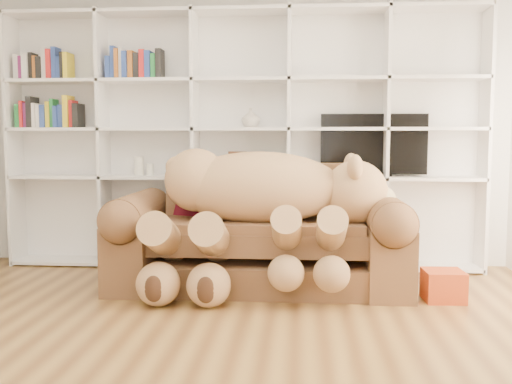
# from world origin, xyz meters

# --- Properties ---
(floor) EXTENTS (5.00, 5.00, 0.00)m
(floor) POSITION_xyz_m (0.00, 0.00, 0.00)
(floor) COLOR brown
(floor) RESTS_ON ground
(wall_back) EXTENTS (5.00, 0.02, 2.70)m
(wall_back) POSITION_xyz_m (0.00, 2.50, 1.35)
(wall_back) COLOR white
(wall_back) RESTS_ON floor
(bookshelf) EXTENTS (4.43, 0.35, 2.40)m
(bookshelf) POSITION_xyz_m (-0.24, 2.36, 1.31)
(bookshelf) COLOR white
(bookshelf) RESTS_ON floor
(sofa) EXTENTS (2.37, 1.03, 1.00)m
(sofa) POSITION_xyz_m (0.22, 1.64, 0.38)
(sofa) COLOR brown
(sofa) RESTS_ON floor
(teddy_bear) EXTENTS (1.96, 1.03, 1.14)m
(teddy_bear) POSITION_xyz_m (0.23, 1.44, 0.72)
(teddy_bear) COLOR tan
(teddy_bear) RESTS_ON sofa
(throw_pillow) EXTENTS (0.49, 0.39, 0.46)m
(throw_pillow) POSITION_xyz_m (-0.33, 1.81, 0.73)
(throw_pillow) COLOR #570F1B
(throw_pillow) RESTS_ON sofa
(gift_box) EXTENTS (0.30, 0.28, 0.23)m
(gift_box) POSITION_xyz_m (1.63, 1.29, 0.12)
(gift_box) COLOR #C04219
(gift_box) RESTS_ON floor
(tv) EXTENTS (0.97, 0.18, 0.57)m
(tv) POSITION_xyz_m (1.22, 2.35, 1.15)
(tv) COLOR black
(tv) RESTS_ON bookshelf
(picture_frame) EXTENTS (0.17, 0.04, 0.22)m
(picture_frame) POSITION_xyz_m (-0.04, 2.30, 0.98)
(picture_frame) COLOR brown
(picture_frame) RESTS_ON bookshelf
(green_vase) EXTENTS (0.19, 0.19, 0.19)m
(green_vase) POSITION_xyz_m (0.15, 2.30, 0.96)
(green_vase) COLOR #315F42
(green_vase) RESTS_ON bookshelf
(figurine_tall) EXTENTS (0.11, 0.11, 0.18)m
(figurine_tall) POSITION_xyz_m (-0.98, 2.30, 0.95)
(figurine_tall) COLOR white
(figurine_tall) RESTS_ON bookshelf
(figurine_short) EXTENTS (0.08, 0.08, 0.11)m
(figurine_short) POSITION_xyz_m (-0.88, 2.30, 0.92)
(figurine_short) COLOR white
(figurine_short) RESTS_ON bookshelf
(snow_globe) EXTENTS (0.10, 0.10, 0.10)m
(snow_globe) POSITION_xyz_m (-0.60, 2.30, 0.92)
(snow_globe) COLOR white
(snow_globe) RESTS_ON bookshelf
(shelf_vase) EXTENTS (0.18, 0.18, 0.18)m
(shelf_vase) POSITION_xyz_m (0.08, 2.30, 1.40)
(shelf_vase) COLOR beige
(shelf_vase) RESTS_ON bookshelf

